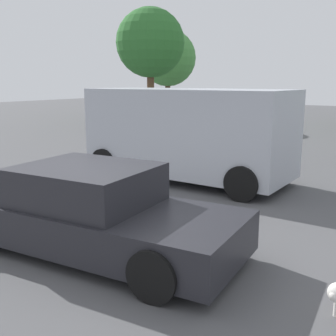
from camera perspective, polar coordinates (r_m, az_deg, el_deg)
name	(u,v)px	position (r m, az deg, el deg)	size (l,w,h in m)	color
ground_plane	(110,248)	(6.39, -8.04, -10.94)	(80.00, 80.00, 0.00)	#515154
sedan_foreground	(92,212)	(6.19, -10.52, -6.04)	(4.58, 2.15, 1.28)	#232328
van_white	(189,132)	(10.33, 2.86, 5.01)	(5.12, 2.30, 2.28)	#B2B7C1
tree_back_center	(168,58)	(32.47, -0.03, 14.96)	(4.27, 4.27, 6.34)	brown
tree_back_right	(150,43)	(25.23, -2.47, 16.86)	(4.02, 4.02, 6.68)	brown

